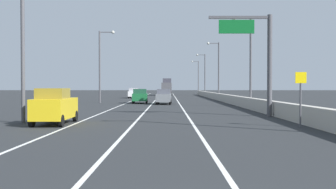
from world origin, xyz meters
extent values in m
plane|color=#26282B|center=(0.00, 64.00, 0.00)|extent=(320.00, 320.00, 0.00)
cube|color=silver|center=(-5.50, 55.00, 0.00)|extent=(0.16, 130.00, 0.00)
cube|color=silver|center=(-2.00, 55.00, 0.00)|extent=(0.16, 130.00, 0.00)
cube|color=silver|center=(1.50, 55.00, 0.00)|extent=(0.16, 130.00, 0.00)
cube|color=#B2ADA3|center=(8.13, 40.00, 0.55)|extent=(0.60, 120.00, 1.10)
cylinder|color=#47474C|center=(7.53, 24.19, 3.75)|extent=(0.36, 0.36, 7.50)
cube|color=#47474C|center=(5.28, 24.19, 7.30)|extent=(4.50, 0.20, 0.20)
cube|color=#0C5923|center=(5.05, 24.07, 6.60)|extent=(2.60, 0.10, 1.00)
cylinder|color=#4C4C51|center=(7.23, 16.47, 1.20)|extent=(0.10, 0.10, 2.40)
cube|color=yellow|center=(7.23, 16.43, 2.70)|extent=(0.60, 0.04, 0.60)
cylinder|color=#4C4C51|center=(8.93, 37.64, 4.85)|extent=(0.24, 0.24, 9.69)
cube|color=#4C4C51|center=(8.03, 37.64, 9.54)|extent=(1.80, 0.12, 0.12)
sphere|color=beige|center=(7.13, 37.64, 9.54)|extent=(0.44, 0.44, 0.44)
cylinder|color=#4C4C51|center=(8.67, 62.39, 4.85)|extent=(0.24, 0.24, 9.69)
cube|color=#4C4C51|center=(7.77, 62.39, 9.54)|extent=(1.80, 0.12, 0.12)
sphere|color=beige|center=(6.87, 62.39, 9.54)|extent=(0.44, 0.44, 0.44)
cylinder|color=#4C4C51|center=(8.64, 87.14, 4.85)|extent=(0.24, 0.24, 9.69)
cube|color=#4C4C51|center=(7.74, 87.14, 9.54)|extent=(1.80, 0.12, 0.12)
sphere|color=beige|center=(6.84, 87.14, 9.54)|extent=(0.44, 0.44, 0.44)
cylinder|color=#4C4C51|center=(9.01, 111.90, 4.85)|extent=(0.24, 0.24, 9.69)
cube|color=#4C4C51|center=(8.11, 111.90, 9.54)|extent=(1.80, 0.12, 0.12)
sphere|color=beige|center=(7.21, 111.90, 9.54)|extent=(0.44, 0.44, 0.44)
cylinder|color=#4C4C51|center=(-8.72, 18.89, 4.85)|extent=(0.24, 0.24, 9.69)
cylinder|color=#4C4C51|center=(-9.21, 48.59, 4.85)|extent=(0.24, 0.24, 9.69)
cube|color=#4C4C51|center=(-8.31, 48.59, 9.54)|extent=(1.80, 0.12, 0.12)
sphere|color=beige|center=(-7.41, 48.59, 9.54)|extent=(0.44, 0.44, 0.44)
cube|color=white|center=(-6.45, 69.76, 0.82)|extent=(1.86, 4.51, 0.97)
cube|color=#96969E|center=(-6.44, 69.31, 1.61)|extent=(1.62, 2.04, 0.60)
cylinder|color=black|center=(-7.29, 71.55, 0.34)|extent=(0.23, 0.68, 0.68)
cylinder|color=black|center=(-5.63, 71.56, 0.34)|extent=(0.23, 0.68, 0.68)
cylinder|color=black|center=(-7.26, 67.95, 0.34)|extent=(0.23, 0.68, 0.68)
cylinder|color=black|center=(-5.60, 67.97, 0.34)|extent=(0.23, 0.68, 0.68)
cube|color=slate|center=(-0.49, 44.44, 0.82)|extent=(1.94, 4.81, 0.95)
cube|color=#4D505A|center=(-0.51, 43.96, 1.59)|extent=(1.63, 2.19, 0.60)
cylinder|color=black|center=(-1.22, 46.39, 0.34)|extent=(0.24, 0.69, 0.68)
cylinder|color=black|center=(0.38, 46.33, 0.34)|extent=(0.24, 0.69, 0.68)
cylinder|color=black|center=(-1.36, 42.54, 0.34)|extent=(0.24, 0.69, 0.68)
cylinder|color=black|center=(0.24, 42.49, 0.34)|extent=(0.24, 0.69, 0.68)
cube|color=gold|center=(-6.63, 18.29, 0.93)|extent=(1.82, 4.44, 1.18)
cube|color=olive|center=(-6.62, 17.85, 1.82)|extent=(1.57, 2.01, 0.60)
cylinder|color=black|center=(-7.45, 20.04, 0.34)|extent=(0.23, 0.68, 0.68)
cylinder|color=black|center=(-5.86, 20.06, 0.34)|extent=(0.23, 0.68, 0.68)
cylinder|color=black|center=(-7.40, 16.53, 0.34)|extent=(0.23, 0.68, 0.68)
cylinder|color=black|center=(-5.81, 16.55, 0.34)|extent=(0.23, 0.68, 0.68)
cube|color=#196033|center=(-3.64, 46.94, 0.81)|extent=(2.05, 4.24, 0.95)
cube|color=#1C4633|center=(-3.63, 46.53, 1.59)|extent=(1.74, 1.94, 0.60)
cylinder|color=black|center=(-4.57, 48.55, 0.34)|extent=(0.24, 0.69, 0.68)
cylinder|color=black|center=(-2.84, 48.61, 0.34)|extent=(0.24, 0.69, 0.68)
cylinder|color=black|center=(-4.45, 45.27, 0.34)|extent=(0.24, 0.69, 0.68)
cylinder|color=black|center=(-2.72, 45.34, 0.34)|extent=(0.24, 0.69, 0.68)
cube|color=#4C4C51|center=(-0.25, 92.51, 1.80)|extent=(2.58, 8.39, 2.61)
cube|color=#3A3A45|center=(-0.21, 94.34, 3.66)|extent=(2.15, 1.88, 1.10)
cylinder|color=black|center=(-1.30, 96.00, 0.50)|extent=(0.24, 1.00, 1.00)
cylinder|color=black|center=(0.94, 95.95, 0.50)|extent=(0.24, 1.00, 1.00)
cylinder|color=black|center=(-1.45, 89.06, 0.50)|extent=(0.24, 1.00, 1.00)
cylinder|color=black|center=(0.79, 89.01, 0.50)|extent=(0.24, 1.00, 1.00)
camera|label=1|loc=(0.03, -4.98, 2.23)|focal=42.33mm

